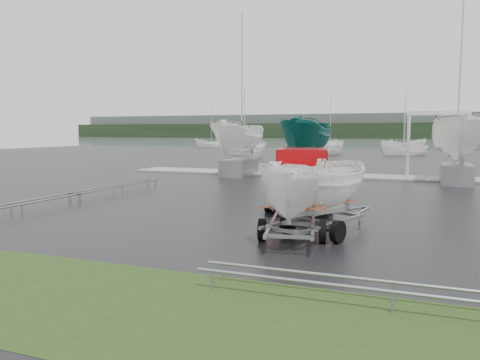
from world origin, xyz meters
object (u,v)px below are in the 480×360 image
Objects in this scene: pickup_truck at (302,175)px; boat_hoist at (435,135)px; trailer_hitched at (293,148)px; trailer_parked at (317,140)px.

boat_hoist reaches higher than pickup_truck.
boat_hoist is at bearing 53.93° from pickup_truck.
trailer_hitched reaches higher than pickup_truck.
trailer_parked is at bearing 35.98° from trailer_hitched.
boat_hoist is (5.33, 11.69, 1.53)m from pickup_truck.
trailer_parked is 18.14m from boat_hoist.
pickup_truck is at bearing -114.49° from boat_hoist.
pickup_truck is 12.94m from boat_hoist.
trailer_hitched is 1.11× the size of boat_hoist.
trailer_parked reaches higher than boat_hoist.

